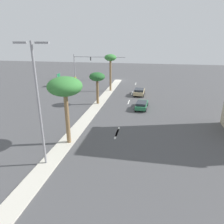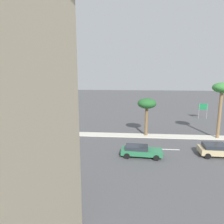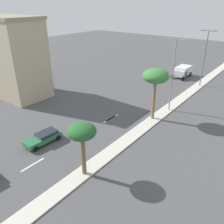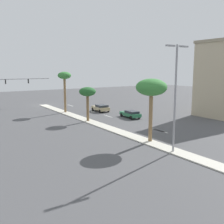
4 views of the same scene
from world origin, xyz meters
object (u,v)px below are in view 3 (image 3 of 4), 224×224
palm_tree_trailing (156,77)px  commercial_building (13,58)px  street_lamp_left (173,71)px  palm_tree_center (82,133)px  sedan_green_mid (44,137)px  box_truck (182,71)px  street_lamp_mid (205,54)px

palm_tree_trailing → commercial_building: bearing=-165.8°
palm_tree_trailing → street_lamp_left: 4.23m
palm_tree_center → sedan_green_mid: (-7.73, 1.17, -3.95)m
palm_tree_trailing → box_truck: palm_tree_trailing is taller
palm_tree_center → street_lamp_left: bearing=89.7°
street_lamp_mid → sedan_green_mid: size_ratio=2.30×
street_lamp_mid → box_truck: bearing=146.7°
box_truck → commercial_building: bearing=-124.5°
street_lamp_mid → sedan_green_mid: bearing=-103.6°
palm_tree_center → box_truck: 37.14m
palm_tree_trailing → street_lamp_mid: bearing=88.5°
sedan_green_mid → box_truck: 35.54m
street_lamp_left → sedan_green_mid: (-7.82, -17.59, -5.59)m
street_lamp_left → street_lamp_mid: 14.47m
street_lamp_left → commercial_building: bearing=-157.3°
commercial_building → sedan_green_mid: commercial_building is taller
street_lamp_left → street_lamp_mid: street_lamp_left is taller
commercial_building → palm_tree_trailing: (23.97, 6.07, -0.42)m
street_lamp_left → sedan_green_mid: bearing=-114.0°
palm_tree_trailing → box_truck: size_ratio=1.33×
palm_tree_center → box_truck: bearing=98.0°
palm_tree_center → box_truck: palm_tree_center is taller
palm_tree_center → street_lamp_mid: 33.27m
commercial_building → palm_tree_center: (24.45, -8.50, -2.00)m
palm_tree_center → street_lamp_left: (0.09, 18.76, 1.64)m
palm_tree_center → street_lamp_left: size_ratio=0.51×
street_lamp_left → box_truck: bearing=106.4°
palm_tree_center → box_truck: (-5.16, 36.62, -3.37)m
street_lamp_left → palm_tree_center: bearing=-90.3°
palm_tree_trailing → street_lamp_mid: street_lamp_mid is taller
palm_tree_center → palm_tree_trailing: (-0.48, 14.57, 1.58)m
palm_tree_trailing → palm_tree_center: bearing=-88.1°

